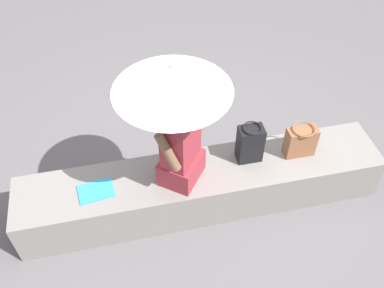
{
  "coord_description": "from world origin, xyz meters",
  "views": [
    {
      "loc": [
        -0.58,
        -2.22,
        3.13
      ],
      "look_at": [
        -0.09,
        -0.01,
        0.78
      ],
      "focal_mm": 39.86,
      "sensor_mm": 36.0,
      "label": 1
    }
  ],
  "objects_px": {
    "parasol": "(172,79)",
    "handbag_black": "(301,141)",
    "magazine": "(96,191)",
    "person_seated": "(181,143)",
    "tote_bag_canvas": "(250,143)"
  },
  "relations": [
    {
      "from": "parasol",
      "to": "tote_bag_canvas",
      "type": "relative_size",
      "value": 3.16
    },
    {
      "from": "tote_bag_canvas",
      "to": "person_seated",
      "type": "bearing_deg",
      "value": -172.68
    },
    {
      "from": "person_seated",
      "to": "handbag_black",
      "type": "bearing_deg",
      "value": 2.05
    },
    {
      "from": "parasol",
      "to": "magazine",
      "type": "xyz_separation_m",
      "value": [
        -0.65,
        0.0,
        -1.0
      ]
    },
    {
      "from": "parasol",
      "to": "handbag_black",
      "type": "height_order",
      "value": "parasol"
    },
    {
      "from": "person_seated",
      "to": "parasol",
      "type": "bearing_deg",
      "value": -167.27
    },
    {
      "from": "tote_bag_canvas",
      "to": "magazine",
      "type": "bearing_deg",
      "value": -176.25
    },
    {
      "from": "parasol",
      "to": "handbag_black",
      "type": "distance_m",
      "value": 1.38
    },
    {
      "from": "parasol",
      "to": "person_seated",
      "type": "bearing_deg",
      "value": 12.73
    },
    {
      "from": "tote_bag_canvas",
      "to": "handbag_black",
      "type": "bearing_deg",
      "value": -5.23
    },
    {
      "from": "person_seated",
      "to": "handbag_black",
      "type": "xyz_separation_m",
      "value": [
        1.03,
        0.04,
        -0.24
      ]
    },
    {
      "from": "parasol",
      "to": "handbag_black",
      "type": "xyz_separation_m",
      "value": [
        1.08,
        0.05,
        -0.86
      ]
    },
    {
      "from": "person_seated",
      "to": "parasol",
      "type": "xyz_separation_m",
      "value": [
        -0.05,
        -0.01,
        0.62
      ]
    },
    {
      "from": "person_seated",
      "to": "tote_bag_canvas",
      "type": "relative_size",
      "value": 2.52
    },
    {
      "from": "person_seated",
      "to": "parasol",
      "type": "distance_m",
      "value": 0.62
    }
  ]
}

